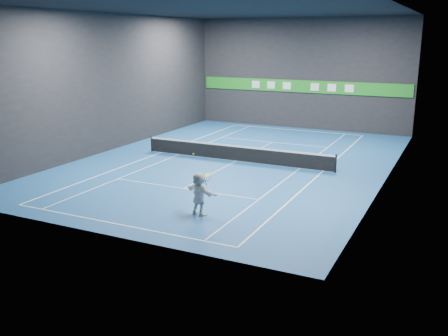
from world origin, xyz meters
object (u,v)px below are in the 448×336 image
at_px(player, 199,193).
at_px(tennis_ball, 193,154).
at_px(tennis_racket, 207,179).
at_px(tennis_net, 236,153).

distance_m(player, tennis_ball, 1.71).
bearing_deg(tennis_racket, tennis_net, 107.37).
height_order(player, tennis_racket, player).
bearing_deg(tennis_racket, tennis_ball, 173.28).
xyz_separation_m(player, tennis_ball, (-0.32, 0.13, 1.68)).
height_order(tennis_net, tennis_racket, tennis_racket).
relative_size(player, tennis_racket, 3.39).
distance_m(player, tennis_net, 9.75).
relative_size(tennis_ball, tennis_net, 0.01).
bearing_deg(tennis_ball, tennis_racket, -6.72).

